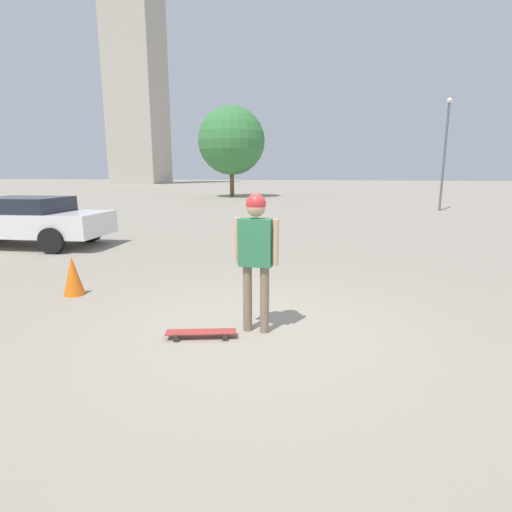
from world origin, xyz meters
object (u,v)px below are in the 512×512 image
Objects in this scene: skateboard at (201,333)px; car_parked_near at (24,220)px; traffic_cone at (73,276)px; person at (256,245)px.

car_parked_near is (-4.93, -7.10, 0.67)m from skateboard.
traffic_cone is (3.72, 4.36, -0.40)m from car_parked_near.
skateboard is at bearing 66.11° from traffic_cone.
person is 2.66× the size of traffic_cone.
person is 8.97m from car_parked_near.
person is at bearing -164.93° from skateboard.
skateboard is 3.01m from traffic_cone.
car_parked_near is 5.74m from traffic_cone.
car_parked_near is at bearing -130.44° from traffic_cone.
car_parked_near reaches higher than traffic_cone.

